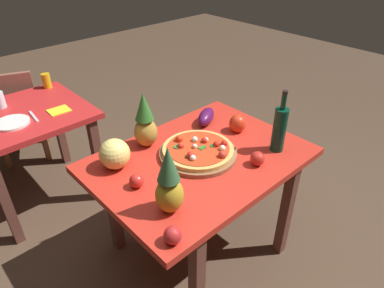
# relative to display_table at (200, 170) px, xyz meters

# --- Properties ---
(ground_plane) EXTENTS (10.00, 10.00, 0.00)m
(ground_plane) POSITION_rel_display_table_xyz_m (0.00, 0.00, -0.65)
(ground_plane) COLOR #4C3828
(display_table) EXTENTS (1.18, 0.86, 0.74)m
(display_table) POSITION_rel_display_table_xyz_m (0.00, 0.00, 0.00)
(display_table) COLOR brown
(display_table) RESTS_ON ground_plane
(background_table) EXTENTS (0.83, 0.76, 0.74)m
(background_table) POSITION_rel_display_table_xyz_m (-0.53, 1.21, -0.03)
(background_table) COLOR brown
(background_table) RESTS_ON ground_plane
(dining_chair) EXTENTS (0.52, 0.52, 0.85)m
(dining_chair) POSITION_rel_display_table_xyz_m (-0.43, 1.82, -0.16)
(dining_chair) COLOR brown
(dining_chair) RESTS_ON ground_plane
(pizza_board) EXTENTS (0.44, 0.44, 0.02)m
(pizza_board) POSITION_rel_display_table_xyz_m (0.01, 0.02, 0.11)
(pizza_board) COLOR brown
(pizza_board) RESTS_ON display_table
(pizza) EXTENTS (0.40, 0.40, 0.06)m
(pizza) POSITION_rel_display_table_xyz_m (0.01, 0.02, 0.13)
(pizza) COLOR #D8AC56
(pizza) RESTS_ON pizza_board
(wine_bottle) EXTENTS (0.08, 0.08, 0.36)m
(wine_bottle) POSITION_rel_display_table_xyz_m (0.38, -0.24, 0.23)
(wine_bottle) COLOR #093424
(wine_bottle) RESTS_ON display_table
(pineapple_left) EXTENTS (0.13, 0.13, 0.34)m
(pineapple_left) POSITION_rel_display_table_xyz_m (-0.39, -0.21, 0.25)
(pineapple_left) COLOR #B28F23
(pineapple_left) RESTS_ON display_table
(pineapple_right) EXTENTS (0.13, 0.13, 0.33)m
(pineapple_right) POSITION_rel_display_table_xyz_m (-0.14, 0.30, 0.24)
(pineapple_right) COLOR #AC8533
(pineapple_right) RESTS_ON display_table
(melon) EXTENTS (0.16, 0.16, 0.16)m
(melon) POSITION_rel_display_table_xyz_m (-0.39, 0.24, 0.18)
(melon) COLOR #EDD76F
(melon) RESTS_ON display_table
(bell_pepper) EXTENTS (0.10, 0.10, 0.11)m
(bell_pepper) POSITION_rel_display_table_xyz_m (0.37, 0.05, 0.15)
(bell_pepper) COLOR red
(bell_pepper) RESTS_ON display_table
(eggplant) EXTENTS (0.22, 0.18, 0.09)m
(eggplant) POSITION_rel_display_table_xyz_m (0.30, 0.25, 0.14)
(eggplant) COLOR #4C1348
(eggplant) RESTS_ON display_table
(tomato_at_corner) EXTENTS (0.07, 0.07, 0.07)m
(tomato_at_corner) POSITION_rel_display_table_xyz_m (-0.40, 0.03, 0.13)
(tomato_at_corner) COLOR red
(tomato_at_corner) RESTS_ON display_table
(tomato_by_bottle) EXTENTS (0.08, 0.08, 0.08)m
(tomato_by_bottle) POSITION_rel_display_table_xyz_m (-0.50, -0.36, 0.13)
(tomato_by_bottle) COLOR red
(tomato_by_bottle) RESTS_ON display_table
(tomato_beside_pepper) EXTENTS (0.08, 0.08, 0.08)m
(tomato_beside_pepper) POSITION_rel_display_table_xyz_m (0.18, -0.26, 0.13)
(tomato_beside_pepper) COLOR red
(tomato_beside_pepper) RESTS_ON display_table
(drinking_glass_juice) EXTENTS (0.06, 0.06, 0.11)m
(drinking_glass_juice) POSITION_rel_display_table_xyz_m (-0.22, 1.51, 0.15)
(drinking_glass_juice) COLOR gold
(drinking_glass_juice) RESTS_ON background_table
(dinner_plate) EXTENTS (0.22, 0.22, 0.02)m
(dinner_plate) POSITION_rel_display_table_xyz_m (-0.63, 1.10, 0.10)
(dinner_plate) COLOR white
(dinner_plate) RESTS_ON background_table
(knife_utensil) EXTENTS (0.03, 0.18, 0.01)m
(knife_utensil) POSITION_rel_display_table_xyz_m (-0.49, 1.10, 0.10)
(knife_utensil) COLOR silver
(knife_utensil) RESTS_ON background_table
(napkin_folded) EXTENTS (0.14, 0.13, 0.01)m
(napkin_folded) POSITION_rel_display_table_xyz_m (-0.33, 1.07, 0.10)
(napkin_folded) COLOR yellow
(napkin_folded) RESTS_ON background_table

